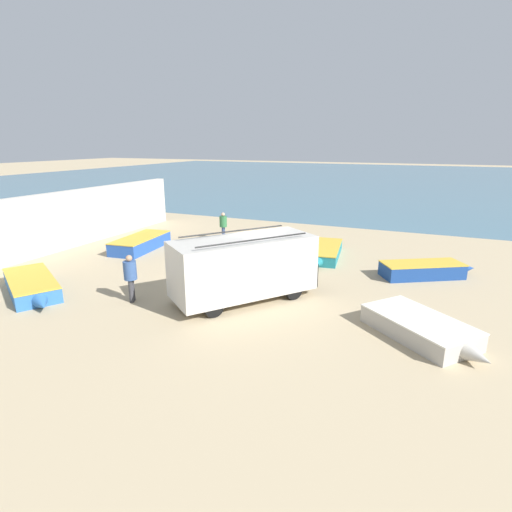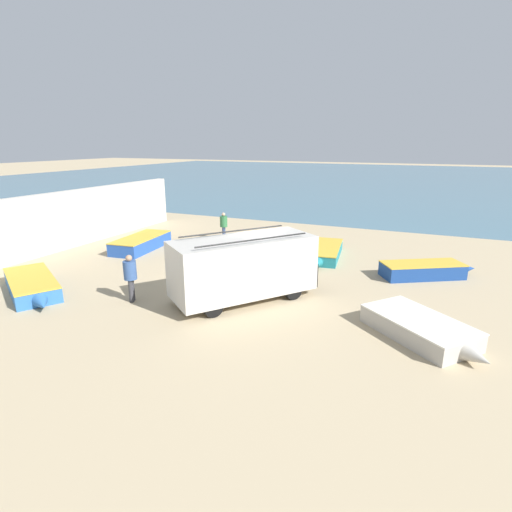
{
  "view_description": "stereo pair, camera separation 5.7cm",
  "coord_description": "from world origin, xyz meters",
  "px_view_note": "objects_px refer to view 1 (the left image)",
  "views": [
    {
      "loc": [
        6.43,
        -14.15,
        5.44
      ],
      "look_at": [
        0.22,
        0.08,
        1.0
      ],
      "focal_mm": 28.0,
      "sensor_mm": 36.0,
      "label": 1
    },
    {
      "loc": [
        6.48,
        -14.12,
        5.44
      ],
      "look_at": [
        0.22,
        0.08,
        1.0
      ],
      "focal_mm": 28.0,
      "sensor_mm": 36.0,
      "label": 2
    }
  ],
  "objects_px": {
    "fishing_rowboat_1": "(422,328)",
    "fishing_rowboat_2": "(322,252)",
    "fisherman_0": "(130,274)",
    "fisherman_1": "(223,224)",
    "parked_van": "(244,266)",
    "fishing_rowboat_0": "(142,242)",
    "fishing_rowboat_4": "(32,286)",
    "fishing_rowboat_3": "(425,270)"
  },
  "relations": [
    {
      "from": "fishing_rowboat_1",
      "to": "fisherman_0",
      "type": "xyz_separation_m",
      "value": [
        -9.48,
        -1.19,
        0.74
      ]
    },
    {
      "from": "fishing_rowboat_2",
      "to": "fisherman_0",
      "type": "relative_size",
      "value": 2.72
    },
    {
      "from": "fishing_rowboat_4",
      "to": "fishing_rowboat_3",
      "type": "bearing_deg",
      "value": 60.57
    },
    {
      "from": "fishing_rowboat_0",
      "to": "fishing_rowboat_3",
      "type": "bearing_deg",
      "value": -92.59
    },
    {
      "from": "fishing_rowboat_2",
      "to": "fishing_rowboat_3",
      "type": "bearing_deg",
      "value": 68.4
    },
    {
      "from": "fishing_rowboat_1",
      "to": "fishing_rowboat_2",
      "type": "distance_m",
      "value": 8.49
    },
    {
      "from": "fishing_rowboat_2",
      "to": "fisherman_1",
      "type": "relative_size",
      "value": 2.91
    },
    {
      "from": "fishing_rowboat_0",
      "to": "fisherman_1",
      "type": "height_order",
      "value": "fisherman_1"
    },
    {
      "from": "fisherman_0",
      "to": "parked_van",
      "type": "bearing_deg",
      "value": 1.24
    },
    {
      "from": "fishing_rowboat_2",
      "to": "fisherman_1",
      "type": "distance_m",
      "value": 6.3
    },
    {
      "from": "fishing_rowboat_3",
      "to": "fisherman_0",
      "type": "bearing_deg",
      "value": -174.19
    },
    {
      "from": "fishing_rowboat_0",
      "to": "fishing_rowboat_2",
      "type": "distance_m",
      "value": 9.43
    },
    {
      "from": "fishing_rowboat_2",
      "to": "fishing_rowboat_3",
      "type": "relative_size",
      "value": 1.18
    },
    {
      "from": "fishing_rowboat_4",
      "to": "fisherman_1",
      "type": "distance_m",
      "value": 10.66
    },
    {
      "from": "parked_van",
      "to": "fishing_rowboat_4",
      "type": "xyz_separation_m",
      "value": [
        -7.53,
        -2.64,
        -0.95
      ]
    },
    {
      "from": "fishing_rowboat_0",
      "to": "fishing_rowboat_3",
      "type": "xyz_separation_m",
      "value": [
        13.87,
        1.01,
        -0.03
      ]
    },
    {
      "from": "fishing_rowboat_0",
      "to": "fisherman_0",
      "type": "height_order",
      "value": "fisherman_0"
    },
    {
      "from": "fishing_rowboat_3",
      "to": "fishing_rowboat_4",
      "type": "xyz_separation_m",
      "value": [
        -13.42,
        -7.9,
        -0.02
      ]
    },
    {
      "from": "parked_van",
      "to": "fisherman_0",
      "type": "bearing_deg",
      "value": 153.86
    },
    {
      "from": "fishing_rowboat_0",
      "to": "fishing_rowboat_3",
      "type": "height_order",
      "value": "fishing_rowboat_0"
    },
    {
      "from": "fishing_rowboat_4",
      "to": "fishing_rowboat_2",
      "type": "bearing_deg",
      "value": 76.29
    },
    {
      "from": "fishing_rowboat_1",
      "to": "fisherman_1",
      "type": "xyz_separation_m",
      "value": [
        -10.88,
        8.28,
        0.67
      ]
    },
    {
      "from": "fishing_rowboat_1",
      "to": "fishing_rowboat_2",
      "type": "height_order",
      "value": "fishing_rowboat_1"
    },
    {
      "from": "parked_van",
      "to": "fisherman_0",
      "type": "distance_m",
      "value": 3.98
    },
    {
      "from": "fishing_rowboat_4",
      "to": "fisherman_1",
      "type": "height_order",
      "value": "fisherman_1"
    },
    {
      "from": "fishing_rowboat_2",
      "to": "fishing_rowboat_4",
      "type": "relative_size",
      "value": 1.04
    },
    {
      "from": "parked_van",
      "to": "fishing_rowboat_1",
      "type": "relative_size",
      "value": 1.45
    },
    {
      "from": "parked_van",
      "to": "fishing_rowboat_4",
      "type": "relative_size",
      "value": 1.17
    },
    {
      "from": "fishing_rowboat_0",
      "to": "fisherman_1",
      "type": "distance_m",
      "value": 4.62
    },
    {
      "from": "fishing_rowboat_2",
      "to": "fishing_rowboat_4",
      "type": "distance_m",
      "value": 12.6
    },
    {
      "from": "fisherman_1",
      "to": "fishing_rowboat_2",
      "type": "bearing_deg",
      "value": 156.99
    },
    {
      "from": "fishing_rowboat_2",
      "to": "parked_van",
      "type": "bearing_deg",
      "value": -17.82
    },
    {
      "from": "fishing_rowboat_2",
      "to": "fisherman_0",
      "type": "height_order",
      "value": "fisherman_0"
    },
    {
      "from": "fishing_rowboat_0",
      "to": "fisherman_1",
      "type": "bearing_deg",
      "value": -48.13
    },
    {
      "from": "fishing_rowboat_3",
      "to": "fishing_rowboat_1",
      "type": "bearing_deg",
      "value": -120.53
    },
    {
      "from": "fishing_rowboat_0",
      "to": "fishing_rowboat_4",
      "type": "bearing_deg",
      "value": 176.96
    },
    {
      "from": "fisherman_0",
      "to": "fisherman_1",
      "type": "distance_m",
      "value": 9.57
    },
    {
      "from": "fishing_rowboat_1",
      "to": "fishing_rowboat_3",
      "type": "relative_size",
      "value": 0.92
    },
    {
      "from": "fishing_rowboat_2",
      "to": "fisherman_0",
      "type": "distance_m",
      "value": 9.53
    },
    {
      "from": "fishing_rowboat_1",
      "to": "fishing_rowboat_0",
      "type": "bearing_deg",
      "value": -159.4
    },
    {
      "from": "parked_van",
      "to": "fishing_rowboat_1",
      "type": "height_order",
      "value": "parked_van"
    },
    {
      "from": "fishing_rowboat_1",
      "to": "fisherman_1",
      "type": "bearing_deg",
      "value": -177.46
    }
  ]
}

